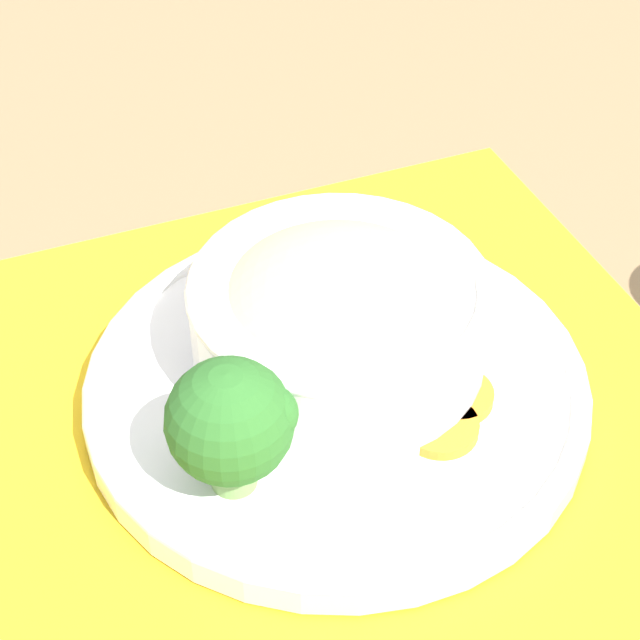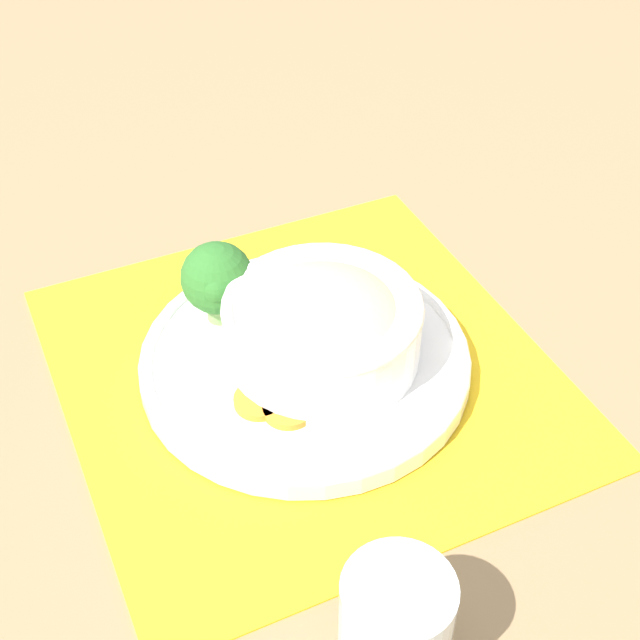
% 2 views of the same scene
% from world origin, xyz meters
% --- Properties ---
extents(ground_plane, '(4.00, 4.00, 0.00)m').
position_xyz_m(ground_plane, '(0.00, 0.00, 0.00)').
color(ground_plane, '#8C704C').
extents(placemat, '(0.44, 0.42, 0.00)m').
position_xyz_m(placemat, '(0.00, 0.00, 0.00)').
color(placemat, yellow).
rests_on(placemat, ground_plane).
extents(plate, '(0.28, 0.28, 0.02)m').
position_xyz_m(plate, '(0.00, 0.00, 0.02)').
color(plate, white).
rests_on(plate, placemat).
extents(bowl, '(0.16, 0.16, 0.07)m').
position_xyz_m(bowl, '(-0.01, -0.01, 0.05)').
color(bowl, white).
rests_on(bowl, plate).
extents(broccoli_floret, '(0.06, 0.06, 0.07)m').
position_xyz_m(broccoli_floret, '(0.08, 0.04, 0.06)').
color(broccoli_floret, '#759E51').
rests_on(broccoli_floret, plate).
extents(carrot_slice_near, '(0.04, 0.04, 0.01)m').
position_xyz_m(carrot_slice_near, '(-0.03, 0.06, 0.02)').
color(carrot_slice_near, orange).
rests_on(carrot_slice_near, plate).
extents(carrot_slice_middle, '(0.04, 0.04, 0.01)m').
position_xyz_m(carrot_slice_middle, '(-0.05, 0.04, 0.02)').
color(carrot_slice_middle, orange).
rests_on(carrot_slice_middle, plate).
extents(water_glass, '(0.07, 0.07, 0.09)m').
position_xyz_m(water_glass, '(-0.26, 0.08, 0.04)').
color(water_glass, silver).
rests_on(water_glass, ground_plane).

